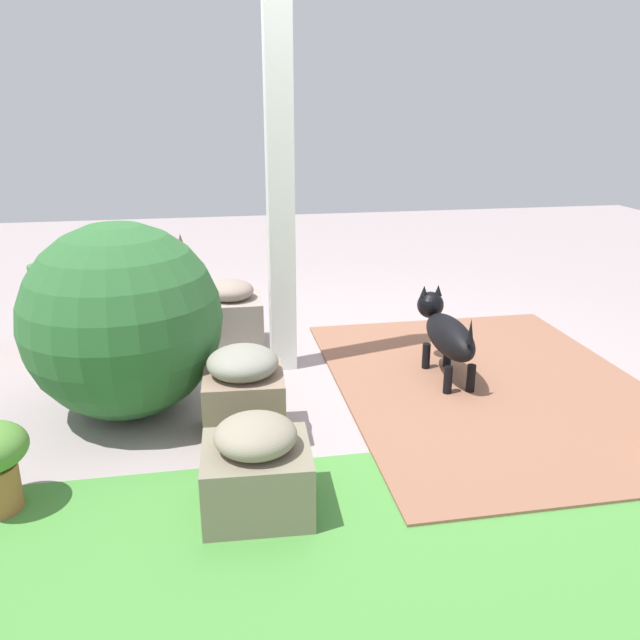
% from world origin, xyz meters
% --- Properties ---
extents(ground_plane, '(12.00, 12.00, 0.00)m').
position_xyz_m(ground_plane, '(0.00, 0.00, 0.00)').
color(ground_plane, gray).
extents(brick_path, '(1.80, 2.40, 0.02)m').
position_xyz_m(brick_path, '(-0.84, 0.39, 0.01)').
color(brick_path, '#8C5C46').
rests_on(brick_path, ground).
extents(porch_pillar, '(0.16, 0.16, 2.52)m').
position_xyz_m(porch_pillar, '(0.34, -0.16, 1.26)').
color(porch_pillar, white).
rests_on(porch_pillar, ground).
extents(stone_planter_nearest, '(0.43, 0.43, 0.48)m').
position_xyz_m(stone_planter_nearest, '(0.65, -0.55, 0.22)').
color(stone_planter_nearest, gray).
rests_on(stone_planter_nearest, ground).
extents(stone_planter_mid, '(0.42, 0.40, 0.48)m').
position_xyz_m(stone_planter_mid, '(0.64, 0.72, 0.23)').
color(stone_planter_mid, '#89705C').
rests_on(stone_planter_mid, ground).
extents(stone_planter_far, '(0.46, 0.42, 0.42)m').
position_xyz_m(stone_planter_far, '(0.63, 1.35, 0.19)').
color(stone_planter_far, gray).
rests_on(stone_planter_far, ground).
extents(round_shrub, '(1.04, 1.04, 1.04)m').
position_xyz_m(round_shrub, '(1.24, 0.33, 0.52)').
color(round_shrub, '#2D6230').
rests_on(round_shrub, ground).
extents(terracotta_pot_tall, '(0.32, 0.32, 0.60)m').
position_xyz_m(terracotta_pot_tall, '(1.87, -0.72, 0.21)').
color(terracotta_pot_tall, '#B46538').
rests_on(terracotta_pot_tall, ground).
extents(terracotta_pot_spiky, '(0.29, 0.29, 0.72)m').
position_xyz_m(terracotta_pot_spiky, '(0.97, -1.00, 0.34)').
color(terracotta_pot_spiky, '#BD6750').
rests_on(terracotta_pot_spiky, ground).
extents(dog, '(0.20, 0.74, 0.51)m').
position_xyz_m(dog, '(-0.60, 0.21, 0.30)').
color(dog, black).
rests_on(dog, ground).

